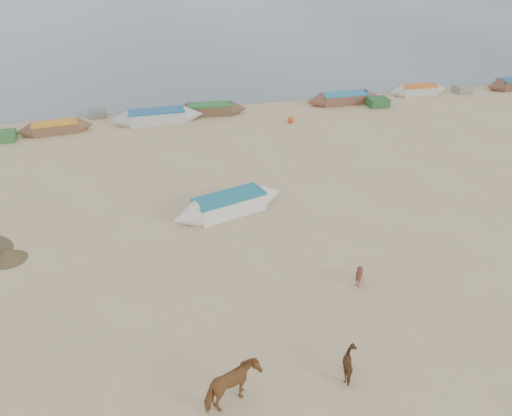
{
  "coord_description": "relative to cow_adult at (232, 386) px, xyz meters",
  "views": [
    {
      "loc": [
        -4.96,
        -14.48,
        11.53
      ],
      "look_at": [
        0.0,
        4.0,
        1.0
      ],
      "focal_mm": 35.0,
      "sensor_mm": 36.0,
      "label": 1
    }
  ],
  "objects": [
    {
      "name": "ground",
      "position": [
        3.11,
        5.06,
        -0.69
      ],
      "size": [
        140.0,
        140.0,
        0.0
      ],
      "primitive_type": "plane",
      "color": "tan",
      "rests_on": "ground"
    },
    {
      "name": "sea",
      "position": [
        3.11,
        87.06,
        -0.68
      ],
      "size": [
        160.0,
        160.0,
        0.0
      ],
      "primitive_type": "plane",
      "color": "slate",
      "rests_on": "ground"
    },
    {
      "name": "cow_adult",
      "position": [
        0.0,
        0.0,
        0.0
      ],
      "size": [
        1.8,
        1.39,
        1.38
      ],
      "primitive_type": "imported",
      "rotation": [
        0.0,
        0.0,
        2.02
      ],
      "color": "brown",
      "rests_on": "ground"
    },
    {
      "name": "calf_front",
      "position": [
        5.72,
        4.05,
        -0.28
      ],
      "size": [
        0.9,
        0.85,
        0.83
      ],
      "primitive_type": "imported",
      "rotation": [
        0.0,
        0.0,
        -1.29
      ],
      "color": "#5F2A1E",
      "rests_on": "ground"
    },
    {
      "name": "calf_right",
      "position": [
        3.62,
        0.09,
        -0.26
      ],
      "size": [
        0.82,
        0.93,
        0.87
      ],
      "primitive_type": "imported",
      "rotation": [
        0.0,
        0.0,
        1.68
      ],
      "color": "brown",
      "rests_on": "ground"
    },
    {
      "name": "near_canoe",
      "position": [
        2.26,
        10.69,
        -0.23
      ],
      "size": [
        5.81,
        2.82,
        0.92
      ],
      "primitive_type": null,
      "rotation": [
        0.0,
        0.0,
        0.29
      ],
      "color": "white",
      "rests_on": "ground"
    },
    {
      "name": "waterline_canoes",
      "position": [
        4.08,
        25.17,
        -0.27
      ],
      "size": [
        58.58,
        3.34,
        0.93
      ],
      "color": "brown",
      "rests_on": "ground"
    },
    {
      "name": "beach_clutter",
      "position": [
        7.24,
        24.75,
        -0.39
      ],
      "size": [
        43.67,
        5.64,
        0.64
      ],
      "color": "#316D31",
      "rests_on": "ground"
    }
  ]
}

